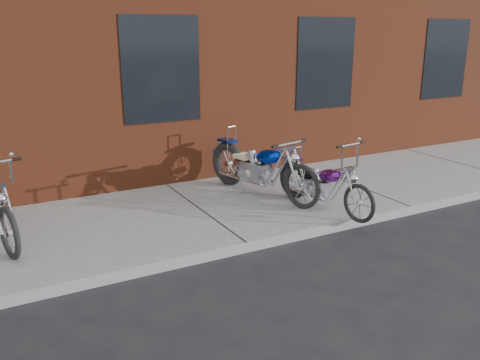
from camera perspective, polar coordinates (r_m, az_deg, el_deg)
ground at (r=6.83m, az=0.74°, el=-8.18°), size 120.00×120.00×0.00m
sidewalk at (r=8.04m, az=-4.49°, el=-3.75°), size 22.00×3.00×0.15m
chopper_purple at (r=8.01m, az=9.18°, el=-0.67°), size 0.51×2.02×1.14m
chopper_blue at (r=8.55m, az=2.23°, el=1.21°), size 0.83×2.44×1.08m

